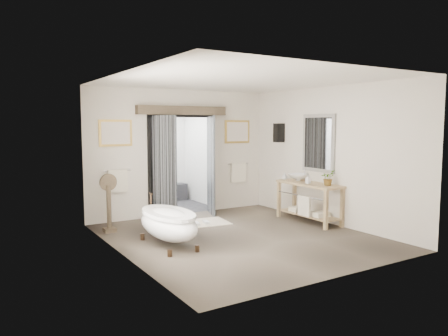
{
  "coord_description": "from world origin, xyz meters",
  "views": [
    {
      "loc": [
        -4.47,
        -6.64,
        2.11
      ],
      "look_at": [
        0.0,
        0.6,
        1.25
      ],
      "focal_mm": 35.0,
      "sensor_mm": 36.0,
      "label": 1
    }
  ],
  "objects_px": {
    "clawfoot_tub": "(168,223)",
    "rug": "(200,223)",
    "basin": "(298,177)",
    "vanity": "(309,199)"
  },
  "relations": [
    {
      "from": "clawfoot_tub",
      "to": "rug",
      "type": "distance_m",
      "value": 1.82
    },
    {
      "from": "rug",
      "to": "basin",
      "type": "height_order",
      "value": "basin"
    },
    {
      "from": "vanity",
      "to": "rug",
      "type": "bearing_deg",
      "value": 151.58
    },
    {
      "from": "clawfoot_tub",
      "to": "rug",
      "type": "relative_size",
      "value": 1.4
    },
    {
      "from": "basin",
      "to": "vanity",
      "type": "bearing_deg",
      "value": -87.99
    },
    {
      "from": "clawfoot_tub",
      "to": "vanity",
      "type": "bearing_deg",
      "value": 1.89
    },
    {
      "from": "vanity",
      "to": "rug",
      "type": "distance_m",
      "value": 2.4
    },
    {
      "from": "vanity",
      "to": "basin",
      "type": "relative_size",
      "value": 3.47
    },
    {
      "from": "rug",
      "to": "clawfoot_tub",
      "type": "bearing_deg",
      "value": -136.42
    },
    {
      "from": "vanity",
      "to": "rug",
      "type": "xyz_separation_m",
      "value": [
        -2.06,
        1.12,
        -0.5
      ]
    }
  ]
}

